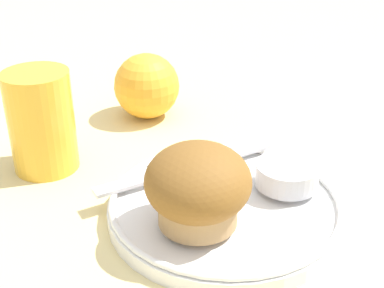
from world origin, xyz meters
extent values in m
plane|color=beige|center=(0.00, 0.00, 0.00)|extent=(3.00, 3.00, 0.00)
cylinder|color=white|center=(0.01, 0.01, 0.01)|extent=(0.22, 0.22, 0.01)
torus|color=white|center=(0.01, 0.01, 0.02)|extent=(0.21, 0.21, 0.01)
cylinder|color=tan|center=(-0.03, 0.00, 0.04)|extent=(0.07, 0.07, 0.03)
ellipsoid|color=brown|center=(-0.03, 0.00, 0.06)|extent=(0.09, 0.09, 0.06)
cylinder|color=silver|center=(0.07, -0.02, 0.03)|extent=(0.06, 0.06, 0.02)
cylinder|color=white|center=(0.07, -0.02, 0.04)|extent=(0.05, 0.05, 0.00)
sphere|color=#4C194C|center=(0.01, 0.05, 0.03)|extent=(0.01, 0.01, 0.01)
sphere|color=#4C194C|center=(0.02, 0.05, 0.03)|extent=(0.01, 0.01, 0.01)
cube|color=silver|center=(0.02, 0.07, 0.02)|extent=(0.19, 0.06, 0.00)
sphere|color=#F4A82D|center=(0.10, 0.23, 0.04)|extent=(0.08, 0.08, 0.08)
cylinder|color=gold|center=(-0.06, 0.20, 0.05)|extent=(0.07, 0.07, 0.11)
camera|label=1|loc=(-0.29, -0.26, 0.29)|focal=50.00mm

